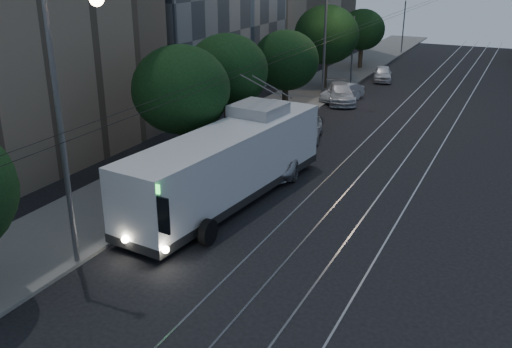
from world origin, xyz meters
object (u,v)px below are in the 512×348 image
object	(u,v)px
car_white_b	(340,93)
streetlamp_far	(331,14)
pickup_silver	(278,152)
streetlamp_near	(67,107)
car_white_c	(342,92)
trolleybus	(230,164)
car_white_d	(383,74)
car_white_a	(308,128)

from	to	relation	value
car_white_b	streetlamp_far	xyz separation A→B (m)	(-1.07, 0.12, 5.94)
pickup_silver	streetlamp_near	bearing A→B (deg)	-109.37
car_white_c	streetlamp_far	size ratio (longest dim) A/B	0.37
car_white_b	streetlamp_near	world-z (taller)	streetlamp_near
car_white_b	streetlamp_near	xyz separation A→B (m)	(-0.49, -28.41, 5.32)
streetlamp_near	streetlamp_far	world-z (taller)	streetlamp_far
car_white_b	trolleybus	bearing A→B (deg)	-110.90
pickup_silver	streetlamp_far	xyz separation A→B (m)	(-2.67, 15.79, 5.80)
trolleybus	car_white_d	size ratio (longest dim) A/B	3.39
streetlamp_near	pickup_silver	bearing A→B (deg)	80.70
car_white_b	streetlamp_far	world-z (taller)	streetlamp_far
streetlamp_far	streetlamp_near	bearing A→B (deg)	-88.83
pickup_silver	car_white_a	xyz separation A→B (m)	(-0.44, 5.67, -0.19)
car_white_b	car_white_d	world-z (taller)	car_white_b
trolleybus	streetlamp_far	distance (m)	21.50
trolleybus	car_white_b	distance (m)	20.75
trolleybus	car_white_d	distance (m)	30.33
trolleybus	pickup_silver	world-z (taller)	trolleybus
pickup_silver	car_white_d	bearing A→B (deg)	81.49
car_white_b	car_white_c	size ratio (longest dim) A/B	1.20
car_white_b	streetlamp_near	distance (m)	28.91
trolleybus	streetlamp_near	size ratio (longest dim) A/B	1.33
car_white_a	car_white_b	distance (m)	10.07
streetlamp_far	trolleybus	bearing A→B (deg)	-83.22
trolleybus	streetlamp_near	world-z (taller)	streetlamp_near
pickup_silver	car_white_b	bearing A→B (deg)	85.76
pickup_silver	car_white_a	distance (m)	5.69
trolleybus	streetlamp_far	size ratio (longest dim) A/B	1.19
car_white_a	car_white_b	bearing A→B (deg)	81.94
car_white_d	streetlamp_far	size ratio (longest dim) A/B	0.35
streetlamp_near	car_white_d	bearing A→B (deg)	87.89
car_white_c	car_white_d	distance (m)	9.17
streetlamp_far	pickup_silver	bearing A→B (deg)	-80.40
car_white_d	streetlamp_near	distance (m)	38.43
trolleybus	car_white_c	bearing A→B (deg)	99.63
car_white_a	car_white_d	bearing A→B (deg)	76.04
streetlamp_far	car_white_a	bearing A→B (deg)	-77.56
trolleybus	streetlamp_far	world-z (taller)	streetlamp_far
pickup_silver	car_white_c	distance (m)	16.25
car_white_d	streetlamp_near	bearing A→B (deg)	-106.31
car_white_a	car_white_c	size ratio (longest dim) A/B	0.95
car_white_b	streetlamp_near	bearing A→B (deg)	-115.75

